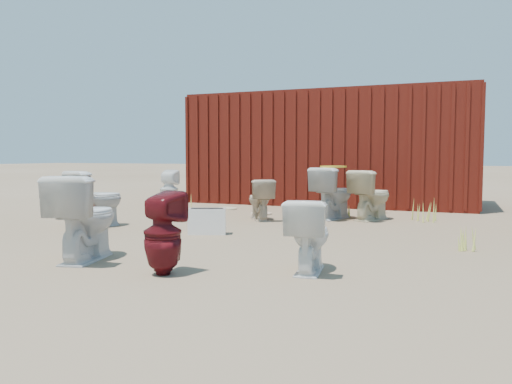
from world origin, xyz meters
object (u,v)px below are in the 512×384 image
at_px(shipping_container, 332,149).
at_px(toilet_front_c, 85,218).
at_px(toilet_front_a, 96,199).
at_px(toilet_back_a, 169,190).
at_px(toilet_front_pink, 88,203).
at_px(toilet_back_beige_right, 371,195).
at_px(loose_tank, 207,221).
at_px(toilet_front_e, 309,235).
at_px(toilet_back_beige_left, 260,200).
at_px(toilet_front_maroon, 163,233).
at_px(toilet_back_yellowlid, 333,193).

distance_m(shipping_container, toilet_front_c, 7.11).
distance_m(toilet_front_a, toilet_back_a, 2.42).
bearing_deg(shipping_container, toilet_front_c, -97.27).
relative_size(toilet_front_pink, toilet_back_beige_right, 0.87).
bearing_deg(loose_tank, toilet_back_beige_right, 30.30).
relative_size(toilet_front_e, toilet_back_beige_left, 0.99).
distance_m(toilet_front_c, toilet_back_a, 4.67).
xyz_separation_m(toilet_front_a, toilet_front_e, (3.69, -1.60, -0.08)).
xyz_separation_m(shipping_container, toilet_back_a, (-2.59, -2.66, -0.81)).
relative_size(toilet_front_maroon, toilet_back_yellowlid, 0.86).
height_order(toilet_back_yellowlid, loose_tank, toilet_back_yellowlid).
bearing_deg(toilet_back_beige_left, toilet_front_c, 47.34).
distance_m(toilet_back_a, loose_tank, 3.19).
height_order(toilet_front_e, toilet_back_beige_left, toilet_back_beige_left).
bearing_deg(toilet_back_beige_left, toilet_front_e, 83.44).
height_order(toilet_front_e, toilet_back_yellowlid, toilet_back_yellowlid).
relative_size(toilet_front_a, toilet_back_a, 1.07).
bearing_deg(toilet_front_pink, toilet_back_beige_left, -145.58).
bearing_deg(toilet_front_a, toilet_back_beige_left, -125.10).
relative_size(toilet_front_pink, toilet_front_e, 1.06).
height_order(toilet_front_pink, toilet_back_yellowlid, toilet_back_yellowlid).
xyz_separation_m(toilet_front_c, toilet_front_maroon, (1.06, -0.24, -0.06)).
xyz_separation_m(shipping_container, toilet_back_yellowlid, (0.68, -2.85, -0.77)).
distance_m(toilet_front_c, toilet_back_beige_right, 4.78).
height_order(toilet_front_pink, toilet_back_beige_right, toilet_back_beige_right).
bearing_deg(toilet_front_c, toilet_front_a, -65.97).
distance_m(shipping_container, toilet_front_pink, 5.76).
bearing_deg(toilet_front_a, toilet_back_beige_right, -132.66).
height_order(toilet_front_a, toilet_front_c, toilet_front_c).
bearing_deg(shipping_container, toilet_back_a, -134.18).
relative_size(toilet_front_e, loose_tank, 1.34).
distance_m(shipping_container, toilet_front_maroon, 7.30).
bearing_deg(shipping_container, toilet_front_e, -78.67).
bearing_deg(shipping_container, toilet_front_pink, -115.47).
xyz_separation_m(toilet_front_a, toilet_front_c, (1.46, -1.94, 0.01)).
bearing_deg(toilet_front_c, toilet_front_e, 175.98).
xyz_separation_m(toilet_front_a, toilet_back_a, (-0.24, 2.41, -0.03)).
bearing_deg(toilet_back_yellowlid, toilet_front_e, 117.82).
distance_m(toilet_back_beige_left, toilet_back_beige_right, 1.82).
bearing_deg(loose_tank, toilet_front_e, -62.34).
height_order(toilet_front_maroon, toilet_front_e, toilet_front_maroon).
relative_size(toilet_front_maroon, toilet_back_beige_left, 1.10).
distance_m(toilet_front_a, toilet_back_beige_left, 2.55).
xyz_separation_m(toilet_front_c, toilet_back_beige_right, (2.19, 4.25, -0.02)).
xyz_separation_m(toilet_front_c, toilet_front_e, (2.23, 0.34, -0.10)).
relative_size(toilet_front_pink, toilet_front_c, 0.82).
height_order(toilet_front_maroon, toilet_back_yellowlid, toilet_back_yellowlid).
height_order(shipping_container, toilet_back_beige_right, shipping_container).
xyz_separation_m(shipping_container, loose_tank, (-0.52, -5.07, -1.02)).
bearing_deg(toilet_front_a, toilet_front_e, 171.56).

